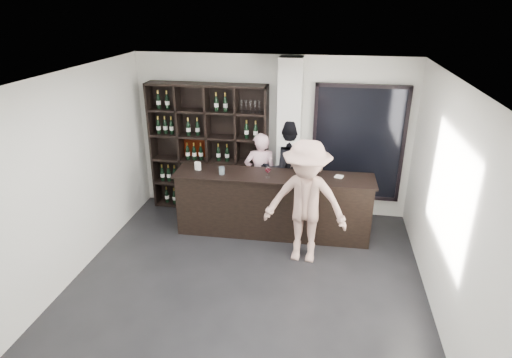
% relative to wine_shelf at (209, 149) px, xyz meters
% --- Properties ---
extents(floor, '(5.00, 5.50, 0.01)m').
position_rel_wine_shelf_xyz_m(floor, '(1.15, -2.57, -1.20)').
color(floor, black).
rests_on(floor, ground).
extents(wine_shelf, '(2.20, 0.35, 2.40)m').
position_rel_wine_shelf_xyz_m(wine_shelf, '(0.00, 0.00, 0.00)').
color(wine_shelf, black).
rests_on(wine_shelf, floor).
extents(structural_column, '(0.40, 0.40, 2.90)m').
position_rel_wine_shelf_xyz_m(structural_column, '(1.50, -0.10, 0.25)').
color(structural_column, silver).
rests_on(structural_column, floor).
extents(glass_panel, '(1.60, 0.08, 2.10)m').
position_rel_wine_shelf_xyz_m(glass_panel, '(2.70, 0.12, 0.20)').
color(glass_panel, black).
rests_on(glass_panel, floor).
extents(tasting_counter, '(3.30, 0.68, 1.09)m').
position_rel_wine_shelf_xyz_m(tasting_counter, '(1.32, -0.82, -0.65)').
color(tasting_counter, black).
rests_on(tasting_counter, floor).
extents(taster_pink, '(0.66, 0.51, 1.60)m').
position_rel_wine_shelf_xyz_m(taster_pink, '(1.00, -0.17, -0.40)').
color(taster_pink, '#FFC6D6').
rests_on(taster_pink, floor).
extents(taster_black, '(1.13, 1.03, 1.90)m').
position_rel_wine_shelf_xyz_m(taster_black, '(1.47, -0.17, -0.25)').
color(taster_black, black).
rests_on(taster_black, floor).
extents(customer, '(1.31, 0.83, 1.94)m').
position_rel_wine_shelf_xyz_m(customer, '(1.90, -1.52, -0.23)').
color(customer, tan).
rests_on(customer, floor).
extents(wine_glass, '(0.12, 0.12, 0.22)m').
position_rel_wine_shelf_xyz_m(wine_glass, '(1.25, -0.94, -0.00)').
color(wine_glass, white).
rests_on(wine_glass, tasting_counter).
extents(spit_cup, '(0.12, 0.12, 0.13)m').
position_rel_wine_shelf_xyz_m(spit_cup, '(0.47, -0.92, -0.05)').
color(spit_cup, '#A6C3CF').
rests_on(spit_cup, tasting_counter).
extents(napkin_stack, '(0.16, 0.16, 0.02)m').
position_rel_wine_shelf_xyz_m(napkin_stack, '(2.39, -0.72, -0.10)').
color(napkin_stack, white).
rests_on(napkin_stack, tasting_counter).
extents(card_stand, '(0.10, 0.06, 0.14)m').
position_rel_wine_shelf_xyz_m(card_stand, '(0.03, -0.80, -0.04)').
color(card_stand, white).
rests_on(card_stand, tasting_counter).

